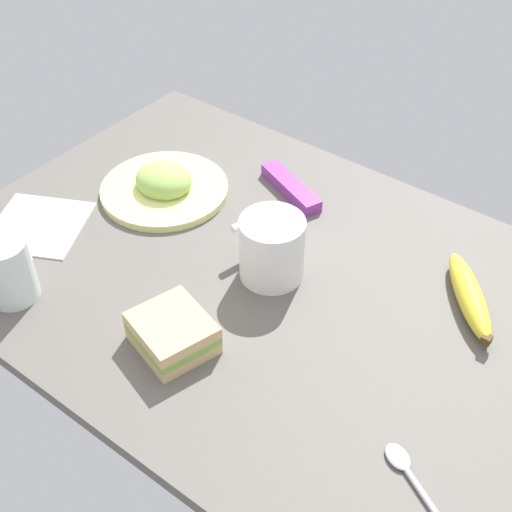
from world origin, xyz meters
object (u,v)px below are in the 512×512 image
sandwich_main (174,334)px  banana (469,296)px  plate_of_food (164,186)px  spoon (408,472)px  paper_napkin (38,225)px  coffee_mug_black (272,248)px  snack_bar (291,187)px  glass_of_milk (8,272)px

sandwich_main → banana: size_ratio=0.79×
plate_of_food → spoon: plate_of_food is taller
sandwich_main → paper_napkin: 33.36cm
spoon → paper_napkin: spoon is taller
coffee_mug_black → banana: size_ratio=0.78×
sandwich_main → spoon: bearing=-177.0°
banana → paper_napkin: (59.16, 24.23, -1.54)cm
banana → snack_bar: banana is taller
glass_of_milk → paper_napkin: size_ratio=0.68×
banana → spoon: (-5.97, 27.67, -1.30)cm
paper_napkin → spoon: bearing=177.0°
coffee_mug_black → spoon: 35.09cm
paper_napkin → sandwich_main: bearing=171.1°
snack_bar → paper_napkin: size_ratio=1.00×
glass_of_milk → banana: glass_of_milk is taller
glass_of_milk → snack_bar: size_ratio=0.68×
plate_of_food → banana: 50.12cm
coffee_mug_black → spoon: bearing=151.6°
plate_of_food → paper_napkin: bearing=62.4°
banana → snack_bar: bearing=-10.5°
sandwich_main → banana: sandwich_main is taller
spoon → coffee_mug_black: bearing=-28.4°
banana → glass_of_milk: bearing=35.7°
glass_of_milk → paper_napkin: (9.27, -11.65, -4.10)cm
coffee_mug_black → sandwich_main: 18.50cm
coffee_mug_black → glass_of_milk: coffee_mug_black is taller
sandwich_main → plate_of_food: bearing=-44.6°
sandwich_main → banana: bearing=-131.8°
sandwich_main → coffee_mug_black: bearing=-95.1°
snack_bar → coffee_mug_black: bearing=139.4°
sandwich_main → snack_bar: (7.34, -35.58, -1.20)cm
spoon → plate_of_food: bearing=-21.1°
plate_of_food → sandwich_main: plate_of_food is taller
glass_of_milk → banana: (-49.90, -35.88, -2.57)cm
plate_of_food → snack_bar: (-16.13, -12.42, -0.39)cm
plate_of_food → glass_of_milk: (0.16, 29.68, 2.86)cm
banana → paper_napkin: 63.95cm
plate_of_food → sandwich_main: 32.98cm
plate_of_food → paper_napkin: size_ratio=1.51×
plate_of_food → banana: bearing=-172.9°
glass_of_milk → spoon: (-55.87, -8.21, -3.87)cm
snack_bar → paper_napkin: (25.56, 30.45, -0.85)cm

